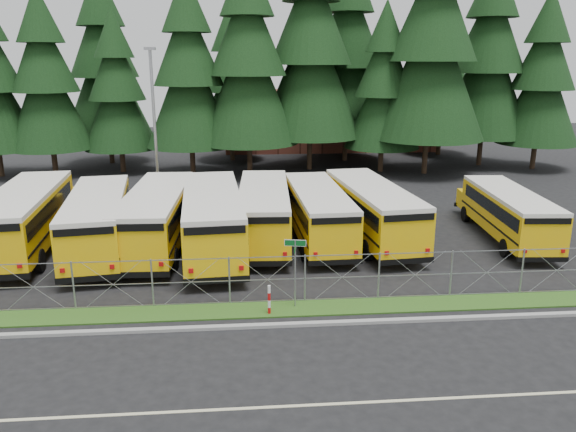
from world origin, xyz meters
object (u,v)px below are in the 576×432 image
at_px(bus_2, 158,219).
at_px(bus_3, 212,221).
at_px(bus_5, 317,214).
at_px(light_standard, 154,121).
at_px(bus_4, 264,213).
at_px(bus_east, 506,215).
at_px(striped_bollard, 269,300).
at_px(bus_1, 99,223).
at_px(bus_6, 370,211).
at_px(bus_0, 28,219).
at_px(street_sign, 295,259).

relative_size(bus_2, bus_3, 0.97).
height_order(bus_5, light_standard, light_standard).
bearing_deg(bus_4, bus_east, -1.13).
bearing_deg(striped_bollard, light_standard, 110.25).
relative_size(bus_3, light_standard, 1.19).
bearing_deg(bus_1, bus_4, 0.13).
bearing_deg(bus_2, light_standard, 99.73).
bearing_deg(bus_6, bus_2, 176.95).
bearing_deg(bus_5, striped_bollard, -110.80).
bearing_deg(bus_0, bus_6, -3.82).
xyz_separation_m(bus_0, light_standard, (5.29, 8.96, 3.92)).
distance_m(bus_6, light_standard, 15.64).
height_order(bus_3, light_standard, light_standard).
bearing_deg(bus_east, light_standard, 159.18).
xyz_separation_m(bus_3, bus_6, (8.37, 1.35, -0.08)).
bearing_deg(bus_4, bus_0, -174.79).
relative_size(bus_1, street_sign, 4.09).
bearing_deg(striped_bollard, bus_3, 107.71).
distance_m(street_sign, striped_bollard, 1.86).
relative_size(bus_0, bus_6, 1.05).
relative_size(bus_0, bus_east, 1.17).
height_order(bus_4, bus_east, bus_4).
relative_size(bus_3, street_sign, 4.29).
distance_m(bus_2, street_sign, 10.14).
distance_m(bus_2, bus_3, 2.90).
distance_m(bus_5, street_sign, 8.73).
distance_m(bus_3, bus_4, 3.07).
relative_size(bus_4, bus_6, 0.98).
distance_m(bus_4, bus_east, 13.04).
height_order(bus_4, striped_bollard, bus_4).
distance_m(bus_0, light_standard, 11.12).
bearing_deg(bus_4, bus_2, -169.43).
distance_m(bus_east, street_sign, 14.48).
xyz_separation_m(bus_0, bus_east, (25.03, -0.34, -0.23)).
bearing_deg(street_sign, bus_0, 147.61).
distance_m(bus_3, bus_5, 5.65).
height_order(bus_5, bus_east, bus_5).
bearing_deg(bus_4, bus_3, -147.39).
bearing_deg(striped_bollard, bus_6, 56.88).
distance_m(bus_1, street_sign, 11.89).
bearing_deg(bus_3, street_sign, -67.94).
relative_size(bus_4, street_sign, 4.01).
xyz_separation_m(bus_0, bus_2, (6.56, -0.23, -0.05)).
bearing_deg(bus_2, bus_east, 1.51).
bearing_deg(bus_1, bus_0, 162.51).
xyz_separation_m(bus_0, bus_6, (17.72, 0.34, -0.08)).
distance_m(bus_0, bus_1, 3.72).
distance_m(bus_1, bus_east, 21.36).
height_order(bus_6, bus_east, bus_6).
bearing_deg(striped_bollard, street_sign, 27.91).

